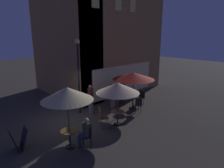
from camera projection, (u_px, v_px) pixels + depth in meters
name	position (u px, v px, depth m)	size (l,w,h in m)	color
ground_plane	(74.00, 122.00, 10.24)	(60.00, 60.00, 0.00)	#37332C
cafe_building	(95.00, 35.00, 14.17)	(8.34, 6.66, 8.77)	#9E7446
street_lamp_near_corner	(78.00, 66.00, 10.76)	(0.28, 0.28, 4.22)	black
menu_sandwich_board	(19.00, 140.00, 7.66)	(0.71, 0.63, 0.89)	black
cafe_table_0	(70.00, 135.00, 7.82)	(0.72, 0.72, 0.74)	black
cafe_table_1	(118.00, 115.00, 9.83)	(0.66, 0.66, 0.72)	black
cafe_table_2	(133.00, 99.00, 12.08)	(0.70, 0.70, 0.77)	black
patio_umbrella_0	(67.00, 94.00, 7.40)	(1.99, 1.99, 2.53)	black
patio_umbrella_1	(118.00, 88.00, 9.47)	(2.13, 2.13, 2.19)	black
patio_umbrella_2	(133.00, 76.00, 11.72)	(2.52, 2.52, 2.24)	black
cafe_chair_0	(89.00, 134.00, 7.87)	(0.55, 0.55, 0.90)	black
cafe_chair_1	(102.00, 116.00, 9.54)	(0.54, 0.54, 1.01)	brown
cafe_chair_2	(138.00, 104.00, 11.36)	(0.55, 0.55, 0.93)	black
cafe_chair_3	(141.00, 96.00, 12.67)	(0.39, 0.39, 0.94)	black
patron_seated_0	(85.00, 131.00, 7.82)	(0.52, 0.50, 1.26)	#263048
patron_standing_1	(91.00, 99.00, 11.10)	(0.32, 0.32, 1.71)	#7B6A5D
patron_standing_2	(122.00, 91.00, 12.74)	(0.37, 0.37, 1.78)	#422114
patron_standing_3	(113.00, 95.00, 12.09)	(0.37, 0.37, 1.64)	#7B6460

